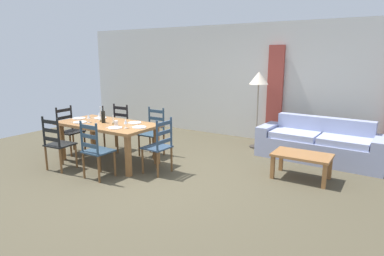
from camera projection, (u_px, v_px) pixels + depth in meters
ground_plane at (159, 176)px, 5.54m from camera, size 9.60×9.60×0.02m
wall_far at (241, 82)px, 7.98m from camera, size 9.60×0.16×2.70m
curtain_panel_left at (275, 95)px, 7.45m from camera, size 0.35×0.08×2.20m
dining_table at (107, 128)px, 6.10m from camera, size 1.90×0.96×0.75m
dining_chair_near_left at (58, 143)px, 5.70m from camera, size 0.45×0.43×0.96m
dining_chair_near_right at (96, 150)px, 5.30m from camera, size 0.43×0.41×0.96m
dining_chair_far_left at (118, 127)px, 6.97m from camera, size 0.44×0.42×0.96m
dining_chair_far_right at (153, 132)px, 6.56m from camera, size 0.42×0.40×0.96m
dining_chair_head_west at (69, 130)px, 6.73m from camera, size 0.42×0.44×0.96m
dining_chair_head_east at (159, 146)px, 5.54m from camera, size 0.42×0.44×0.96m
dinner_plate_near_left at (80, 122)px, 6.11m from camera, size 0.24×0.24×0.02m
fork_near_left at (75, 122)px, 6.19m from camera, size 0.03×0.17×0.01m
dinner_plate_near_right at (115, 128)px, 5.64m from camera, size 0.24×0.24×0.02m
fork_near_right at (109, 127)px, 5.72m from camera, size 0.03×0.17×0.01m
dinner_plate_far_left at (100, 118)px, 6.52m from camera, size 0.24×0.24×0.02m
fork_far_left at (95, 118)px, 6.60m from camera, size 0.03×0.17×0.01m
dinner_plate_far_right at (135, 123)px, 6.06m from camera, size 0.24×0.24×0.02m
fork_far_right at (129, 122)px, 6.13m from camera, size 0.02×0.17×0.01m
dinner_plate_head_west at (79, 118)px, 6.49m from camera, size 0.24×0.24×0.02m
fork_head_west at (74, 118)px, 6.56m from camera, size 0.03×0.17×0.01m
dinner_plate_head_east at (139, 127)px, 5.68m from camera, size 0.24×0.24×0.02m
fork_head_east at (133, 127)px, 5.76m from camera, size 0.02×0.17×0.01m
wine_bottle at (103, 116)px, 6.09m from camera, size 0.07×0.07×0.32m
wine_glass_near_left at (89, 117)px, 6.11m from camera, size 0.06×0.06×0.16m
wine_glass_near_right at (126, 122)px, 5.62m from camera, size 0.06×0.06×0.16m
wine_glass_far_left at (100, 114)px, 6.33m from camera, size 0.06×0.06×0.16m
coffee_cup_primary at (116, 123)px, 5.85m from camera, size 0.07×0.07×0.09m
candle_tall at (101, 117)px, 6.17m from camera, size 0.05×0.05×0.29m
candle_short at (113, 122)px, 5.94m from camera, size 0.05×0.05×0.17m
couch at (320, 145)px, 6.31m from camera, size 2.32×0.92×0.80m
coffee_table at (302, 158)px, 5.31m from camera, size 0.90×0.56×0.42m
standing_lamp at (259, 83)px, 6.92m from camera, size 0.40×0.40×1.64m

